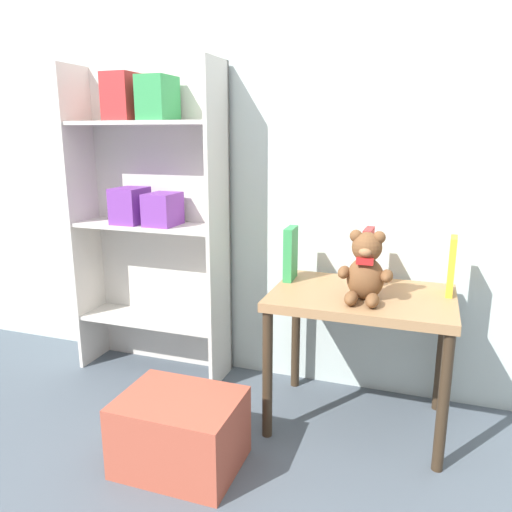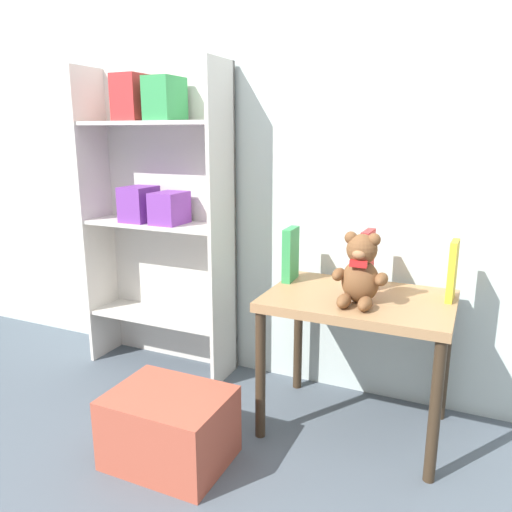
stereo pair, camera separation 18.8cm
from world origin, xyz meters
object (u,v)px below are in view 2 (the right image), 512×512
Objects in this scene: bookshelf_side at (160,202)px; book_standing_red at (367,260)px; teddy_bear at (360,272)px; display_table at (358,315)px; book_standing_yellow at (452,271)px; storage_bin at (169,427)px; book_standing_green at (291,254)px.

bookshelf_side is 1.05m from book_standing_red.
display_table is at bearing 101.24° from teddy_bear.
book_standing_yellow is at bearing 0.54° from book_standing_red.
book_standing_red is at bearing 94.82° from teddy_bear.
teddy_bear is at bearing -14.23° from bookshelf_side.
book_standing_red is 0.98m from storage_bin.
book_standing_red is 0.32m from book_standing_yellow.
teddy_bear is 0.89m from storage_bin.
book_standing_yellow is at bearing -2.22° from book_standing_green.
bookshelf_side reaches higher than teddy_bear.
book_standing_green is at bearing 67.92° from storage_bin.
book_standing_red is (-0.02, 0.18, -0.00)m from teddy_bear.
storage_bin is at bearing -131.22° from book_standing_red.
storage_bin is (-0.24, -0.59, -0.54)m from book_standing_green.
bookshelf_side is 0.74m from book_standing_green.
book_standing_green is 0.64m from book_standing_yellow.
book_standing_green reaches higher than display_table.
teddy_bear reaches higher than book_standing_green.
book_standing_red is at bearing 46.92° from storage_bin.
teddy_bear is 0.18m from book_standing_red.
book_standing_yellow reaches higher than storage_bin.
bookshelf_side is 6.21× the size of book_standing_red.
teddy_bear is 1.17× the size of book_standing_green.
bookshelf_side is at bearing 177.23° from book_standing_red.
bookshelf_side reaches higher than book_standing_green.
teddy_bear reaches higher than display_table.
bookshelf_side is 2.12× the size of display_table.
teddy_bear reaches higher than book_standing_red.
storage_bin is (0.48, -0.68, -0.71)m from bookshelf_side.
book_standing_yellow is (0.32, 0.10, 0.19)m from display_table.
teddy_bear is 0.63× the size of storage_bin.
book_standing_green is 0.83m from storage_bin.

